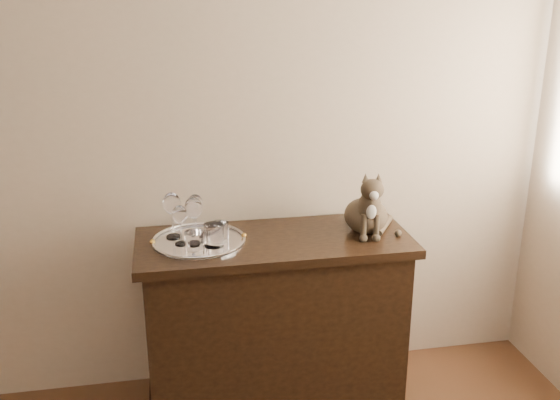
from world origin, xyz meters
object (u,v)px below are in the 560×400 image
(wine_glass_c, at_px, (180,225))
(tray, at_px, (199,242))
(wine_glass_a, at_px, (172,215))
(tumbler_b, at_px, (194,243))
(wine_glass_d, at_px, (194,219))
(sideboard, at_px, (274,324))
(tumbler_a, at_px, (214,235))
(cat, at_px, (367,200))
(wine_glass_b, at_px, (196,213))
(tumbler_c, at_px, (220,232))

(wine_glass_c, bearing_deg, tray, 13.37)
(wine_glass_a, xyz_separation_m, tumbler_b, (0.08, -0.19, -0.06))
(wine_glass_d, bearing_deg, sideboard, -1.74)
(tumbler_a, bearing_deg, wine_glass_a, 141.80)
(tumbler_a, height_order, tumbler_b, tumbler_a)
(wine_glass_d, xyz_separation_m, cat, (0.76, -0.00, 0.04))
(tray, height_order, tumbler_b, tumbler_b)
(sideboard, bearing_deg, wine_glass_b, 160.00)
(tumbler_b, relative_size, cat, 0.31)
(tray, bearing_deg, wine_glass_d, -175.57)
(sideboard, bearing_deg, tumbler_c, -178.06)
(sideboard, distance_m, tray, 0.54)
(wine_glass_d, height_order, cat, cat)
(tray, distance_m, tumbler_c, 0.10)
(sideboard, distance_m, tumbler_c, 0.53)
(wine_glass_b, height_order, cat, cat)
(tumbler_a, xyz_separation_m, tumbler_b, (-0.08, -0.06, -0.00))
(wine_glass_d, distance_m, cat, 0.76)
(tray, relative_size, wine_glass_d, 2.00)
(cat, bearing_deg, wine_glass_d, -172.10)
(tray, bearing_deg, tumbler_a, -47.76)
(tumbler_b, bearing_deg, wine_glass_b, 85.05)
(wine_glass_d, bearing_deg, tumbler_a, -39.73)
(wine_glass_d, height_order, tumbler_b, wine_glass_d)
(wine_glass_b, relative_size, cat, 0.59)
(wine_glass_b, height_order, tumbler_c, wine_glass_b)
(tray, relative_size, cat, 1.34)
(wine_glass_a, relative_size, tumbler_c, 2.41)
(wine_glass_a, distance_m, wine_glass_d, 0.11)
(wine_glass_a, height_order, wine_glass_b, wine_glass_a)
(wine_glass_c, xyz_separation_m, cat, (0.82, 0.02, 0.06))
(wine_glass_c, height_order, wine_glass_d, wine_glass_d)
(wine_glass_d, bearing_deg, wine_glass_b, 83.06)
(wine_glass_a, height_order, tumbler_a, wine_glass_a)
(tumbler_a, bearing_deg, cat, 5.27)
(cat, bearing_deg, tumbler_a, -166.80)
(sideboard, bearing_deg, cat, 1.37)
(tray, xyz_separation_m, tumbler_a, (0.06, -0.06, 0.05))
(tumbler_b, relative_size, tumbler_c, 1.08)
(wine_glass_b, bearing_deg, tumbler_a, -69.98)
(sideboard, bearing_deg, tray, 177.93)
(tumbler_c, height_order, cat, cat)
(sideboard, relative_size, tumbler_b, 13.16)
(wine_glass_d, relative_size, tumbler_b, 2.19)
(sideboard, xyz_separation_m, tumbler_c, (-0.24, -0.01, 0.48))
(sideboard, relative_size, wine_glass_d, 6.01)
(sideboard, height_order, tray, tray)
(tumbler_b, height_order, tumbler_c, tumbler_b)
(tray, xyz_separation_m, tumbler_c, (0.09, -0.02, 0.05))
(tray, distance_m, wine_glass_a, 0.16)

